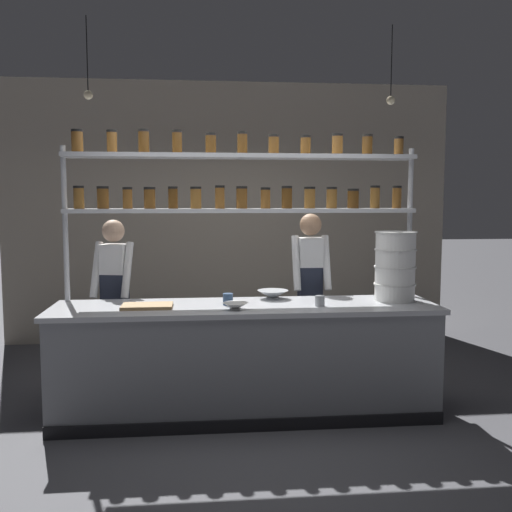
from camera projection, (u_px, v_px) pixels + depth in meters
ground_plane at (246, 414)px, 4.73m from camera, size 40.00×40.00×0.00m
back_wall at (229, 213)px, 7.15m from camera, size 5.54×0.12×3.21m
prep_counter at (246, 360)px, 4.69m from camera, size 3.14×0.76×0.92m
spice_shelf_unit at (241, 188)px, 4.88m from camera, size 3.02×0.28×2.36m
chef_left at (115, 294)px, 5.22m from camera, size 0.40×0.33×1.59m
chef_center at (310, 287)px, 5.47m from camera, size 0.36×0.29×1.64m
container_stack at (395, 266)px, 4.82m from camera, size 0.35×0.35×0.59m
cutting_board at (147, 306)px, 4.53m from camera, size 0.40×0.26×0.02m
prep_bowl_near_left at (273, 295)px, 4.93m from camera, size 0.27×0.27×0.07m
prep_bowl_center_front at (235, 306)px, 4.44m from camera, size 0.20×0.20×0.05m
serving_cup_front at (228, 299)px, 4.64m from camera, size 0.08×0.08×0.09m
serving_cup_by_board at (320, 301)px, 4.59m from camera, size 0.08×0.08×0.08m
pendant_light_row at (243, 94)px, 4.48m from camera, size 2.46×0.07×0.63m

